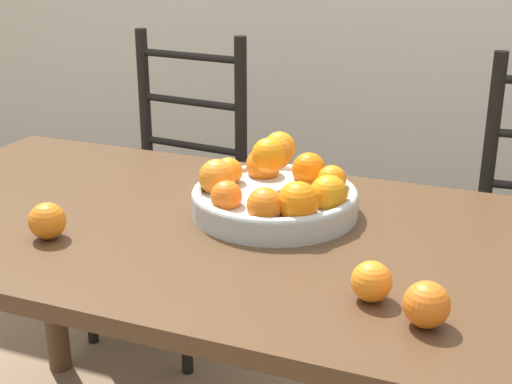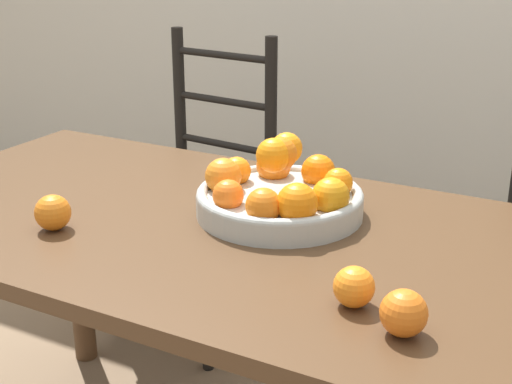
{
  "view_description": "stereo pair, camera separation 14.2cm",
  "coord_description": "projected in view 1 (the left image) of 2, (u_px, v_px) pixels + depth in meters",
  "views": [
    {
      "loc": [
        0.61,
        -1.24,
        1.32
      ],
      "look_at": [
        0.11,
        -0.0,
        0.83
      ],
      "focal_mm": 50.0,
      "sensor_mm": 36.0,
      "label": 1
    },
    {
      "loc": [
        0.74,
        -1.18,
        1.32
      ],
      "look_at": [
        0.11,
        -0.0,
        0.83
      ],
      "focal_mm": 50.0,
      "sensor_mm": 36.0,
      "label": 2
    }
  ],
  "objects": [
    {
      "name": "orange_loose_2",
      "position": [
        371.0,
        281.0,
        1.17
      ],
      "size": [
        0.07,
        0.07,
        0.07
      ],
      "color": "orange",
      "rests_on": "dining_table"
    },
    {
      "name": "orange_loose_1",
      "position": [
        47.0,
        221.0,
        1.41
      ],
      "size": [
        0.07,
        0.07,
        0.07
      ],
      "color": "orange",
      "rests_on": "dining_table"
    },
    {
      "name": "chair_left",
      "position": [
        171.0,
        199.0,
        2.36
      ],
      "size": [
        0.46,
        0.44,
        1.01
      ],
      "rotation": [
        0.0,
        0.0,
        -0.1
      ],
      "color": "black",
      "rests_on": "ground_plane"
    },
    {
      "name": "orange_loose_0",
      "position": [
        427.0,
        305.0,
        1.1
      ],
      "size": [
        0.07,
        0.07,
        0.07
      ],
      "color": "orange",
      "rests_on": "dining_table"
    },
    {
      "name": "dining_table",
      "position": [
        207.0,
        268.0,
        1.53
      ],
      "size": [
        1.55,
        0.82,
        0.74
      ],
      "color": "#4C331E",
      "rests_on": "ground_plane"
    },
    {
      "name": "fruit_bowl",
      "position": [
        275.0,
        192.0,
        1.53
      ],
      "size": [
        0.36,
        0.36,
        0.17
      ],
      "color": "#B2B7B2",
      "rests_on": "dining_table"
    }
  ]
}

